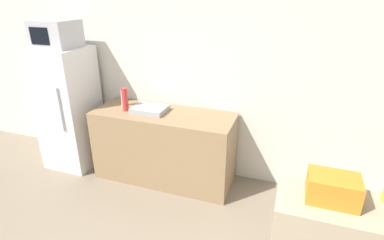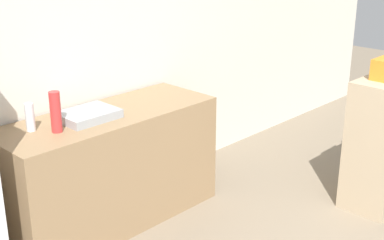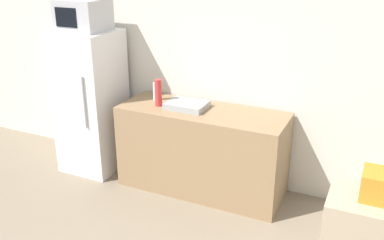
# 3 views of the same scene
# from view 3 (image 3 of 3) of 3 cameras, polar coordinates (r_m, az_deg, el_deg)

# --- Properties ---
(wall_back) EXTENTS (8.00, 0.06, 2.60)m
(wall_back) POSITION_cam_3_polar(r_m,az_deg,el_deg) (4.31, 6.52, 7.67)
(wall_back) COLOR silver
(wall_back) RESTS_ON ground_plane
(refrigerator) EXTENTS (0.61, 0.64, 1.56)m
(refrigerator) POSITION_cam_3_polar(r_m,az_deg,el_deg) (4.84, -13.28, 2.36)
(refrigerator) COLOR silver
(refrigerator) RESTS_ON ground_plane
(microwave) EXTENTS (0.46, 0.42, 0.32)m
(microwave) POSITION_cam_3_polar(r_m,az_deg,el_deg) (4.62, -14.31, 13.40)
(microwave) COLOR #BCBCC1
(microwave) RESTS_ON refrigerator
(counter) EXTENTS (1.68, 0.61, 0.87)m
(counter) POSITION_cam_3_polar(r_m,az_deg,el_deg) (4.36, 1.32, -4.08)
(counter) COLOR #937551
(counter) RESTS_ON ground_plane
(sink_basin) EXTENTS (0.39, 0.30, 0.06)m
(sink_basin) POSITION_cam_3_polar(r_m,az_deg,el_deg) (4.25, -0.68, 2.01)
(sink_basin) COLOR #9EA3A8
(sink_basin) RESTS_ON counter
(bottle_tall) EXTENTS (0.07, 0.07, 0.27)m
(bottle_tall) POSITION_cam_3_polar(r_m,az_deg,el_deg) (4.29, -4.51, 3.65)
(bottle_tall) COLOR red
(bottle_tall) RESTS_ON counter
(bottle_short) EXTENTS (0.06, 0.06, 0.19)m
(bottle_short) POSITION_cam_3_polar(r_m,az_deg,el_deg) (4.47, -4.84, 3.81)
(bottle_short) COLOR silver
(bottle_short) RESTS_ON counter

